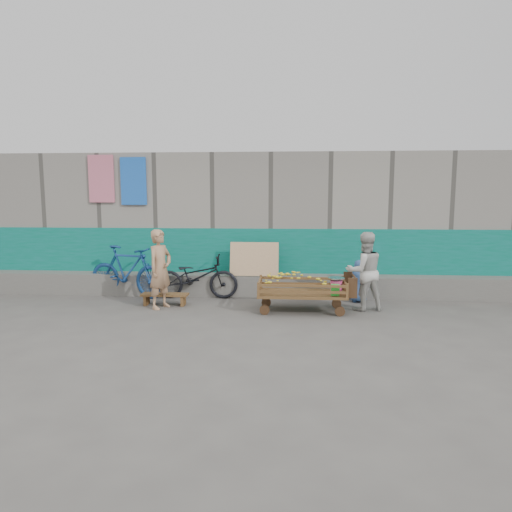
# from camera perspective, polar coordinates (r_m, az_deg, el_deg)

# --- Properties ---
(ground) EXTENTS (80.00, 80.00, 0.00)m
(ground) POSITION_cam_1_polar(r_m,az_deg,el_deg) (7.41, -3.87, -8.90)
(ground) COLOR #504D49
(ground) RESTS_ON ground
(building_wall) EXTENTS (12.00, 3.50, 3.00)m
(building_wall) POSITION_cam_1_polar(r_m,az_deg,el_deg) (11.15, -1.06, 4.33)
(building_wall) COLOR gray
(building_wall) RESTS_ON ground
(banana_cart) EXTENTS (1.74, 0.79, 0.74)m
(banana_cart) POSITION_cam_1_polar(r_m,az_deg,el_deg) (8.30, 5.55, -3.55)
(banana_cart) COLOR brown
(banana_cart) RESTS_ON ground
(bench) EXTENTS (0.90, 0.27, 0.22)m
(bench) POSITION_cam_1_polar(r_m,az_deg,el_deg) (8.97, -11.33, -5.01)
(bench) COLOR brown
(bench) RESTS_ON ground
(vendor_man) EXTENTS (0.56, 0.64, 1.48)m
(vendor_man) POSITION_cam_1_polar(r_m,az_deg,el_deg) (8.65, -11.88, -1.62)
(vendor_man) COLOR tan
(vendor_man) RESTS_ON ground
(woman) EXTENTS (0.81, 0.70, 1.44)m
(woman) POSITION_cam_1_polar(r_m,az_deg,el_deg) (8.57, 13.40, -1.87)
(woman) COLOR beige
(woman) RESTS_ON ground
(child) EXTENTS (0.42, 0.28, 0.85)m
(child) POSITION_cam_1_polar(r_m,az_deg,el_deg) (9.23, 12.73, -3.07)
(child) COLOR #375995
(child) RESTS_ON ground
(bicycle_dark) EXTENTS (1.73, 0.69, 0.89)m
(bicycle_dark) POSITION_cam_1_polar(r_m,az_deg,el_deg) (9.41, -7.50, -2.59)
(bicycle_dark) COLOR black
(bicycle_dark) RESTS_ON ground
(bicycle_blue) EXTENTS (1.86, 0.94, 1.07)m
(bicycle_blue) POSITION_cam_1_polar(r_m,az_deg,el_deg) (9.79, -15.77, -1.88)
(bicycle_blue) COLOR navy
(bicycle_blue) RESTS_ON ground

